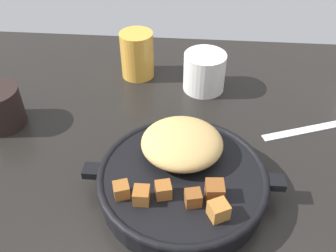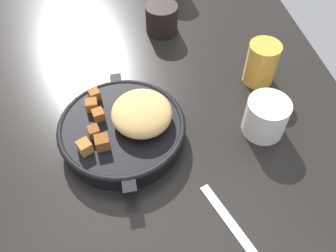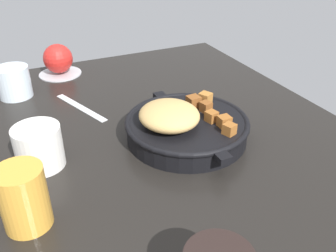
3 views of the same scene
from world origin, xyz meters
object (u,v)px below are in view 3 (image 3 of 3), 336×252
Objects in this scene: juice_glass_amber at (24,198)px; ceramic_mug_white at (39,147)px; water_glass_short at (14,82)px; red_apple at (58,59)px; cast_iron_skillet at (185,125)px; butter_knife at (81,107)px.

ceramic_mug_white is (14.13, -3.96, -0.98)cm from juice_glass_amber.
juice_glass_amber is at bearing 176.66° from water_glass_short.
cast_iron_skillet is at bearing -160.38° from red_apple.
ceramic_mug_white reaches higher than water_glass_short.
water_glass_short is at bearing -3.34° from juice_glass_amber.
water_glass_short is at bearing 39.11° from cast_iron_skillet.
butter_knife is at bearing -31.01° from ceramic_mug_white.
water_glass_short is (-9.85, 12.57, -0.80)cm from red_apple.
cast_iron_skillet reaches higher than butter_knife.
juice_glass_amber is at bearing 109.65° from cast_iron_skillet.
ceramic_mug_white is (2.93, 27.40, 0.73)cm from cast_iron_skillet.
ceramic_mug_white is 1.05× the size of water_glass_short.
juice_glass_amber reaches higher than ceramic_mug_white.
butter_knife is 18.63cm from water_glass_short.
cast_iron_skillet is at bearing -70.35° from juice_glass_amber.
ceramic_mug_white is at bearing 164.97° from red_apple.
cast_iron_skillet is 3.64× the size of water_glass_short.
juice_glass_amber is at bearing 164.34° from ceramic_mug_white.
butter_knife is 2.22× the size of ceramic_mug_white.
red_apple reaches higher than water_glass_short.
water_glass_short reaches higher than butter_knife.
red_apple is (45.10, 16.07, 1.44)cm from cast_iron_skillet.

